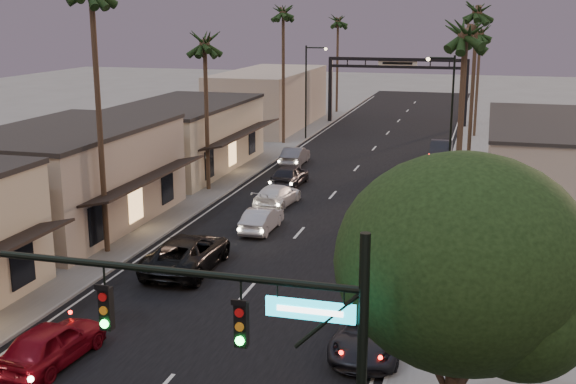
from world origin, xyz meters
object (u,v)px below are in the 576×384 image
Objects in this scene: curbside_black at (401,255)px; palm_ld at (283,8)px; corner_tree at (465,271)px; streetlight_left at (309,85)px; palm_lc at (204,37)px; curbside_near at (371,331)px; oncoming_pickup at (188,253)px; palm_far at (338,18)px; palm_ra at (466,25)px; traffic_signal at (273,349)px; palm_rb at (478,7)px; arch at (397,74)px; oncoming_red at (52,343)px; oncoming_silver at (262,219)px; palm_rc at (481,29)px; streetlight_right at (448,106)px.

palm_ld is at bearing 112.85° from curbside_black.
streetlight_left is at bearing 107.97° from corner_tree.
curbside_near is at bearing -55.16° from palm_lc.
oncoming_pickup is at bearing 148.93° from curbside_near.
palm_far is at bearing 93.95° from streetlight_left.
streetlight_left is 37.87m from palm_ra.
palm_rb reaches higher than traffic_signal.
palm_ra is (15.52, -34.00, 6.11)m from streetlight_left.
palm_lc is 2.33× the size of curbside_near.
corner_tree is at bearing -81.38° from arch.
oncoming_silver is at bearing -93.09° from oncoming_red.
palm_lc is at bearing 125.46° from curbside_near.
palm_rc is 2.98× the size of oncoming_silver.
traffic_signal is 0.64× the size of palm_far.
oncoming_red is at bearing -94.25° from arch.
arch is 1.69× the size of streetlight_left.
streetlight_right reaches higher than curbside_black.
palm_rb is (8.60, -26.00, 6.88)m from arch.
corner_tree is 0.67× the size of palm_ra.
palm_rc is at bearing -39.64° from palm_far.
traffic_signal is 21.19m from palm_ra.
curbside_black is (0.51, 19.65, -4.36)m from traffic_signal.
streetlight_right is 7.35m from palm_rb.
palm_ld reaches higher than streetlight_right.
streetlight_right is 0.68× the size of palm_far.
streetlight_left is (-12.61, 54.00, 0.25)m from traffic_signal.
palm_ra is (8.60, -46.00, 5.91)m from arch.
oncoming_silver is (1.50, 7.00, -0.17)m from oncoming_pickup.
oncoming_silver is (-9.06, -17.16, -4.65)m from streetlight_right.
palm_lc is 32.86m from palm_rc.
curbside_near reaches higher than curbside_black.
palm_ld is at bearing -80.14° from oncoming_red.
curbside_black is (13.12, -34.35, -4.61)m from streetlight_left.
corner_tree is 1.68× the size of curbside_near.
palm_rb reaches higher than oncoming_red.
arch is 3.71× the size of oncoming_silver.
palm_lc is at bearing -104.20° from arch.
palm_ra reaches higher than curbside_black.
streetlight_right is 26.74m from oncoming_pickup.
palm_ra is 1.00× the size of palm_far.
traffic_signal is at bearing -91.92° from curbside_near.
palm_lc is 19.10m from palm_ld.
palm_rc is (17.20, 9.00, -1.95)m from palm_ld.
palm_lc is 18.63m from oncoming_pickup.
oncoming_silver is (2.27, 17.13, -0.10)m from oncoming_red.
streetlight_right is 0.63× the size of palm_rb.
palm_far is at bearing 136.05° from arch.
oncoming_pickup reaches higher than oncoming_silver.
arch is 18.61m from palm_ld.
palm_ra is (1.68, -21.00, 6.11)m from streetlight_right.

